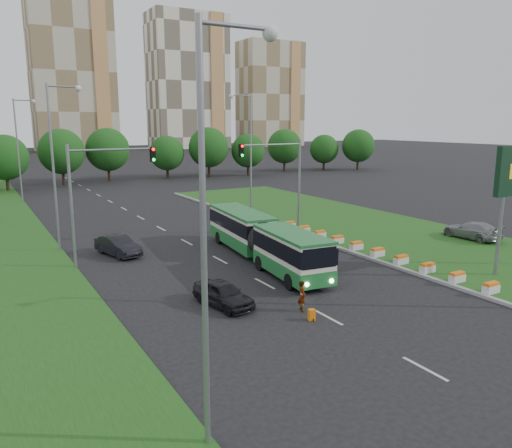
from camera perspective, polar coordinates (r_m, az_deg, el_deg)
ground at (r=31.24m, az=5.73°, el=-5.92°), size 360.00×360.00×0.00m
grass_median at (r=45.27m, az=13.19°, el=-0.57°), size 14.00×60.00×0.15m
median_kerb at (r=40.90m, az=6.06°, el=-1.59°), size 0.30×60.00×0.18m
lane_markings at (r=47.36m, az=-11.61°, el=-0.06°), size 0.20×100.00×0.01m
flower_planters at (r=36.65m, az=12.53°, el=-2.78°), size 1.10×20.30×0.60m
traffic_mast_median at (r=40.95m, az=3.12°, el=5.94°), size 5.76×0.32×8.00m
traffic_mast_left at (r=34.09m, az=-17.80°, el=4.27°), size 5.76×0.32×8.00m
street_lamps at (r=37.21m, az=-7.01°, el=6.31°), size 36.00×60.00×12.00m
tree_line at (r=83.89m, az=-11.01°, el=8.04°), size 120.00×8.00×9.00m
apartment_tower_ceast at (r=177.79m, az=-20.27°, el=15.93°), size 25.00×15.00×50.00m
apartment_tower_east at (r=189.13m, az=-7.78°, el=15.76°), size 27.00×15.00×47.00m
midrise_east at (r=204.91m, az=1.63°, el=14.54°), size 24.00×14.00×40.00m
articulated_bus at (r=34.05m, az=0.55°, el=-1.71°), size 2.37×15.23×2.51m
car_left_near at (r=26.03m, az=-3.77°, el=-7.97°), size 2.26×4.09×1.32m
car_left_far at (r=36.95m, az=-15.50°, el=-2.40°), size 2.57×4.52×1.41m
car_median at (r=43.67m, az=23.46°, el=-0.64°), size 2.08×4.82×1.38m
pedestrian at (r=25.40m, az=5.27°, el=-8.20°), size 0.51×0.65×1.57m
shopping_trolley at (r=24.49m, az=6.37°, el=-10.28°), size 0.32×0.34×0.55m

